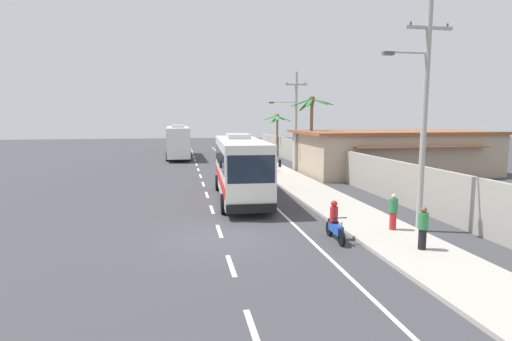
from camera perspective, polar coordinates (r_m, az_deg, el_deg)
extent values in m
plane|color=#3A3A3F|center=(16.96, -4.84, -9.32)|extent=(160.00, 160.00, 0.00)
cube|color=#A8A399|center=(27.88, 7.14, -2.53)|extent=(3.20, 90.00, 0.14)
cube|color=white|center=(10.15, -0.42, -21.35)|extent=(0.16, 2.00, 0.01)
cube|color=white|center=(13.93, -3.51, -13.09)|extent=(0.16, 2.00, 0.01)
cube|color=white|center=(17.90, -5.15, -8.40)|extent=(0.16, 2.00, 0.01)
cube|color=white|center=(21.95, -6.18, -5.43)|extent=(0.16, 2.00, 0.01)
cube|color=white|center=(26.05, -6.87, -3.38)|extent=(0.16, 2.00, 0.01)
cube|color=white|center=(30.17, -7.38, -1.90)|extent=(0.16, 2.00, 0.01)
cube|color=white|center=(34.31, -7.76, -0.77)|extent=(0.16, 2.00, 0.01)
cube|color=white|center=(38.47, -8.06, 0.12)|extent=(0.16, 2.00, 0.01)
cube|color=white|center=(42.63, -8.30, 0.83)|extent=(0.16, 2.00, 0.01)
cube|color=white|center=(46.80, -8.50, 1.42)|extent=(0.16, 2.00, 0.01)
cube|color=white|center=(50.97, -8.66, 1.91)|extent=(0.16, 2.00, 0.01)
cube|color=white|center=(55.15, -8.80, 2.32)|extent=(0.16, 2.00, 0.01)
cube|color=white|center=(59.33, -8.93, 2.68)|extent=(0.16, 2.00, 0.01)
cube|color=white|center=(63.51, -9.03, 2.99)|extent=(0.16, 2.00, 0.01)
cube|color=white|center=(31.94, -1.29, -1.31)|extent=(0.14, 70.00, 0.01)
cube|color=#9E998E|center=(32.72, 11.41, 0.86)|extent=(0.24, 60.00, 2.40)
cube|color=silver|center=(24.31, -2.21, 0.60)|extent=(2.92, 10.57, 3.18)
cube|color=#192333|center=(24.45, -2.26, 1.95)|extent=(2.91, 9.73, 1.02)
cube|color=#192333|center=(19.13, -0.67, 0.17)|extent=(2.26, 0.20, 1.34)
cube|color=red|center=(24.40, -2.20, -1.07)|extent=(2.94, 10.36, 0.57)
cube|color=black|center=(19.37, -0.63, -5.35)|extent=(2.41, 0.27, 0.44)
cube|color=#B7B7B7|center=(25.46, -2.52, 4.82)|extent=(1.45, 2.36, 0.28)
cube|color=black|center=(19.53, 3.35, 1.01)|extent=(0.12, 0.09, 0.36)
cube|color=black|center=(19.18, -4.92, 0.88)|extent=(0.12, 0.09, 0.36)
cylinder|color=black|center=(21.12, 2.06, -4.47)|extent=(0.37, 1.05, 1.04)
cylinder|color=black|center=(20.85, -4.48, -4.64)|extent=(0.37, 1.05, 1.04)
cylinder|color=black|center=(27.74, -0.37, -1.58)|extent=(0.37, 1.05, 1.04)
cylinder|color=black|center=(27.53, -5.34, -1.68)|extent=(0.37, 1.05, 1.04)
cube|color=white|center=(50.15, -10.84, 4.10)|extent=(2.68, 12.43, 3.29)
cube|color=#192333|center=(49.92, -10.85, 4.74)|extent=(2.69, 11.44, 1.05)
cube|color=#192333|center=(56.28, -10.90, 4.96)|extent=(2.31, 0.13, 1.38)
cube|color=#1E843D|center=(50.20, -10.82, 3.25)|extent=(2.71, 12.18, 0.59)
cube|color=black|center=(56.48, -10.85, 3.00)|extent=(2.46, 0.19, 0.44)
cube|color=#B7B7B7|center=(48.53, -10.87, 6.10)|extent=(1.42, 2.75, 0.28)
cube|color=black|center=(56.07, -12.38, 5.16)|extent=(0.12, 0.08, 0.36)
cube|color=black|center=(56.08, -9.43, 5.23)|extent=(0.12, 0.08, 0.36)
cylinder|color=black|center=(54.59, -12.13, 2.74)|extent=(0.33, 1.04, 1.04)
cylinder|color=black|center=(54.61, -9.54, 2.80)|extent=(0.33, 1.04, 1.04)
cylinder|color=black|center=(46.56, -12.27, 1.94)|extent=(0.33, 1.04, 1.04)
cylinder|color=black|center=(46.58, -9.24, 2.01)|extent=(0.33, 1.04, 1.04)
cylinder|color=black|center=(16.12, 11.84, -9.24)|extent=(0.11, 0.60, 0.60)
cylinder|color=black|center=(17.34, 10.22, -8.00)|extent=(0.13, 0.60, 0.60)
cube|color=#1947B2|center=(16.62, 11.08, -7.91)|extent=(0.26, 1.10, 0.36)
cube|color=black|center=(16.84, 10.74, -7.00)|extent=(0.25, 0.60, 0.12)
cylinder|color=gray|center=(16.14, 11.72, -8.10)|extent=(0.07, 0.32, 0.67)
cylinder|color=black|center=(16.12, 11.63, -6.50)|extent=(0.56, 0.05, 0.04)
sphere|color=#EAEACC|center=(16.05, 11.77, -7.09)|extent=(0.14, 0.14, 0.14)
cylinder|color=red|center=(16.73, 10.83, -6.03)|extent=(0.32, 0.32, 0.61)
sphere|color=red|center=(16.63, 10.86, -4.58)|extent=(0.26, 0.26, 0.26)
cylinder|color=black|center=(33.71, -0.23, -0.34)|extent=(0.15, 0.61, 0.60)
cylinder|color=black|center=(35.02, -0.79, -0.04)|extent=(0.17, 0.61, 0.60)
cube|color=red|center=(34.29, -0.49, 0.17)|extent=(0.33, 1.12, 0.36)
cube|color=black|center=(34.55, -0.62, 0.56)|extent=(0.29, 0.62, 0.12)
cylinder|color=gray|center=(33.79, -0.28, 0.19)|extent=(0.08, 0.32, 0.67)
cylinder|color=black|center=(33.83, -0.32, 0.95)|extent=(0.56, 0.08, 0.04)
sphere|color=#EAEACC|center=(33.73, -0.27, 0.70)|extent=(0.14, 0.14, 0.14)
cylinder|color=gold|center=(34.46, -0.60, 1.09)|extent=(0.32, 0.32, 0.66)
sphere|color=blue|center=(34.41, -0.60, 1.85)|extent=(0.26, 0.26, 0.26)
cylinder|color=navy|center=(36.05, 1.95, 0.61)|extent=(0.28, 0.28, 0.87)
cylinder|color=red|center=(35.96, 1.95, 1.84)|extent=(0.36, 0.36, 0.69)
sphere|color=beige|center=(35.92, 1.96, 2.53)|extent=(0.21, 0.21, 0.21)
cylinder|color=black|center=(16.11, 22.19, -8.85)|extent=(0.28, 0.28, 0.75)
cylinder|color=#2D7A47|center=(15.94, 22.31, -6.52)|extent=(0.36, 0.36, 0.60)
sphere|color=brown|center=(15.85, 22.38, -5.11)|extent=(0.23, 0.23, 0.23)
cylinder|color=red|center=(18.41, 18.56, -6.67)|extent=(0.28, 0.28, 0.75)
cylinder|color=#2D7A47|center=(18.26, 18.65, -4.63)|extent=(0.36, 0.36, 0.59)
sphere|color=beige|center=(18.18, 18.70, -3.43)|extent=(0.20, 0.20, 0.20)
cylinder|color=#9E9E99|center=(18.55, 22.43, 6.88)|extent=(0.24, 0.24, 9.76)
cube|color=#9E9E99|center=(18.89, 23.01, 17.86)|extent=(2.05, 0.12, 0.12)
cylinder|color=#4C4742|center=(18.49, 20.78, 18.59)|extent=(0.08, 0.08, 0.16)
cylinder|color=#4C4742|center=(19.36, 25.16, 17.84)|extent=(0.08, 0.08, 0.16)
cylinder|color=#9E9E99|center=(18.28, 20.47, 15.19)|extent=(1.75, 0.09, 0.09)
cube|color=#4C4C51|center=(17.85, 17.97, 15.30)|extent=(0.44, 0.24, 0.14)
cylinder|color=#9E9E99|center=(36.92, 5.59, 6.73)|extent=(0.24, 0.24, 8.84)
cube|color=#9E9E99|center=(37.02, 5.65, 11.86)|extent=(2.01, 0.12, 0.12)
cylinder|color=#4C4742|center=(36.82, 4.42, 12.09)|extent=(0.08, 0.08, 0.16)
cylinder|color=#4C4742|center=(37.26, 6.87, 12.00)|extent=(0.08, 0.08, 0.16)
cylinder|color=#9E9E99|center=(36.64, 3.91, 9.52)|extent=(2.25, 0.09, 0.09)
cube|color=#4C4C51|center=(36.38, 2.17, 9.45)|extent=(0.44, 0.24, 0.14)
cylinder|color=brown|center=(35.17, 7.72, 4.60)|extent=(0.27, 0.27, 6.32)
ellipsoid|color=#28702D|center=(35.32, 9.33, 9.43)|extent=(1.95, 0.64, 0.65)
ellipsoid|color=#28702D|center=(36.08, 7.84, 9.39)|extent=(0.97, 1.92, 0.69)
ellipsoid|color=#28702D|center=(35.79, 6.93, 9.07)|extent=(0.98, 1.74, 1.12)
ellipsoid|color=#28702D|center=(35.01, 6.30, 9.41)|extent=(1.92, 0.65, 0.77)
ellipsoid|color=#28702D|center=(34.27, 7.46, 9.36)|extent=(1.27, 1.77, 0.86)
ellipsoid|color=#28702D|center=(34.50, 8.94, 9.47)|extent=(1.20, 1.86, 0.68)
sphere|color=brown|center=(35.16, 7.82, 9.83)|extent=(0.56, 0.56, 0.56)
cylinder|color=brown|center=(51.25, 2.97, 4.78)|extent=(0.26, 0.26, 4.95)
ellipsoid|color=#3D893D|center=(51.26, 3.99, 7.23)|extent=(1.87, 0.65, 0.88)
ellipsoid|color=#3D893D|center=(52.02, 3.47, 7.35)|extent=(1.53, 1.66, 0.68)
ellipsoid|color=#3D893D|center=(52.01, 2.66, 7.18)|extent=(0.55, 1.82, 0.99)
ellipsoid|color=#3D893D|center=(51.51, 2.00, 7.36)|extent=(1.79, 1.34, 0.67)
ellipsoid|color=#3D893D|center=(50.59, 2.34, 7.10)|extent=(1.63, 1.26, 1.11)
ellipsoid|color=#3D893D|center=(50.26, 2.97, 7.36)|extent=(0.81, 1.93, 0.65)
ellipsoid|color=#3D893D|center=(50.56, 3.77, 7.36)|extent=(1.36, 1.78, 0.66)
sphere|color=brown|center=(51.19, 2.98, 7.61)|extent=(0.56, 0.56, 0.56)
cube|color=tan|center=(37.62, 18.47, 2.30)|extent=(15.61, 8.57, 3.47)
cube|color=brown|center=(37.51, 18.58, 5.12)|extent=(16.55, 9.08, 0.24)
cube|color=brown|center=(33.59, 22.33, 3.03)|extent=(10.93, 0.80, 0.10)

